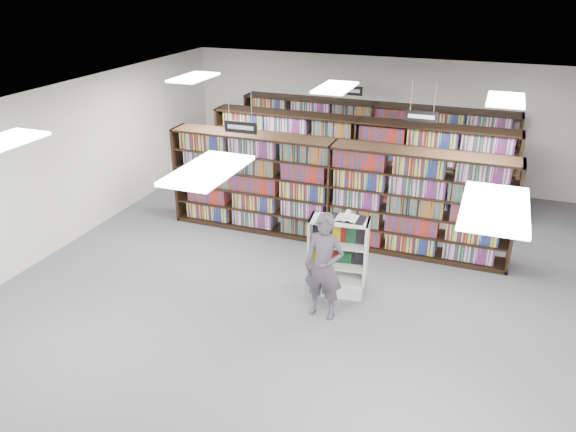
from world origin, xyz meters
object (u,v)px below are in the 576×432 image
(bookshelf_row_near, at_px, (332,193))
(endcap_display, at_px, (338,266))
(shopper, at_px, (324,267))
(open_book, at_px, (347,217))

(bookshelf_row_near, distance_m, endcap_display, 2.10)
(bookshelf_row_near, distance_m, shopper, 2.79)
(bookshelf_row_near, relative_size, endcap_display, 5.05)
(open_book, relative_size, shopper, 0.34)
(endcap_display, bearing_deg, bookshelf_row_near, 102.78)
(bookshelf_row_near, xyz_separation_m, open_book, (0.80, -1.87, 0.37))
(bookshelf_row_near, bearing_deg, open_book, -66.75)
(endcap_display, relative_size, shopper, 0.78)
(endcap_display, xyz_separation_m, shopper, (-0.01, -0.81, 0.41))
(bookshelf_row_near, height_order, shopper, bookshelf_row_near)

